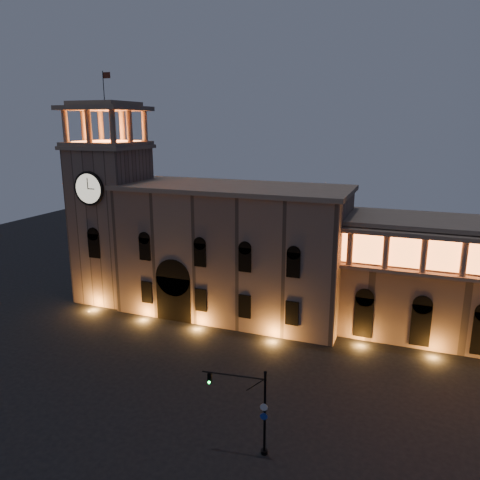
% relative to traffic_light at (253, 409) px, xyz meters
% --- Properties ---
extents(ground, '(160.00, 160.00, 0.00)m').
position_rel_traffic_light_xyz_m(ground, '(-10.27, 4.38, -3.83)').
color(ground, black).
rests_on(ground, ground).
extents(government_building, '(30.80, 12.80, 17.60)m').
position_rel_traffic_light_xyz_m(government_building, '(-12.34, 26.31, 4.94)').
color(government_building, '#806454').
rests_on(government_building, ground).
extents(clock_tower, '(9.80, 9.80, 32.40)m').
position_rel_traffic_light_xyz_m(clock_tower, '(-30.77, 25.36, 8.66)').
color(clock_tower, '#806454').
rests_on(clock_tower, ground).
extents(traffic_light, '(5.29, 1.03, 7.30)m').
position_rel_traffic_light_xyz_m(traffic_light, '(0.00, 0.00, 0.00)').
color(traffic_light, black).
rests_on(traffic_light, ground).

